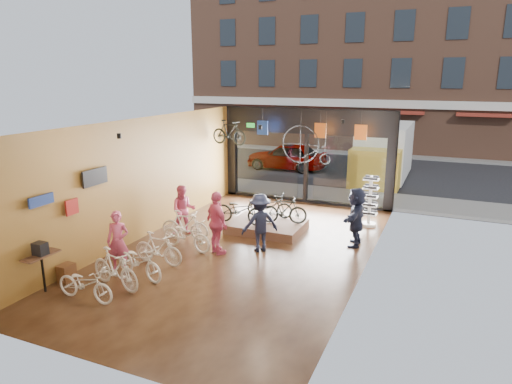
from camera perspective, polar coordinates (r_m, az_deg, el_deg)
The scene contains 35 objects.
ground_plane at distance 13.61m, azimuth -1.47°, elevation -7.49°, with size 7.00×12.00×0.04m, color black.
ceiling at distance 12.70m, azimuth -1.58°, elevation 8.82°, with size 7.00×12.00×0.04m, color black.
wall_left at distance 14.82m, azimuth -13.98°, elevation 1.67°, with size 0.04×12.00×3.80m, color olive.
wall_right at distance 12.02m, azimuth 13.89°, elevation -1.23°, with size 0.04×12.00×3.80m, color beige.
wall_back at distance 8.24m, azimuth -19.63°, elevation -8.94°, with size 7.00×0.04×3.80m, color beige.
storefront at distance 18.52m, azimuth 6.32°, elevation 4.49°, with size 7.00×0.26×3.80m, color black, non-canonical shape.
exit_sign at distance 19.09m, azimuth -0.66°, elevation 8.35°, with size 0.35×0.06×0.18m, color #198C26.
street_road at distance 27.46m, azimuth 11.79°, elevation 3.43°, with size 30.00×18.00×0.02m, color black.
sidewalk_near at distance 20.04m, azimuth 7.19°, elevation -0.18°, with size 30.00×2.40×0.12m, color slate.
sidewalk_far at distance 31.32m, azimuth 13.32°, elevation 4.79°, with size 30.00×2.00×0.12m, color slate.
opposite_building at distance 33.45m, azimuth 14.84°, elevation 17.23°, with size 26.00×5.00×14.00m, color brown.
street_car at distance 25.25m, azimuth 3.84°, elevation 4.49°, with size 1.75×4.34×1.48m, color gray.
box_truck at distance 22.97m, azimuth 15.45°, elevation 4.57°, with size 2.29×6.86×2.70m, color silver, non-canonical shape.
floor_bike_0 at distance 11.36m, azimuth -20.57°, elevation -10.69°, with size 0.54×1.56×0.82m, color silver.
floor_bike_1 at distance 11.73m, azimuth -17.19°, elevation -9.12°, with size 0.47×1.65×0.99m, color silver.
floor_bike_2 at distance 12.14m, azimuth -14.39°, elevation -8.39°, with size 0.59×1.68×0.88m, color silver.
floor_bike_3 at distance 12.83m, azimuth -12.14°, elevation -6.92°, with size 0.43×1.52×0.91m, color silver.
floor_bike_4 at distance 13.74m, azimuth -8.70°, elevation -5.32°, with size 0.61×1.74×0.92m, color silver.
floor_bike_5 at distance 14.56m, azimuth -8.90°, elevation -4.11°, with size 0.45×1.58×0.95m, color silver.
display_platform at distance 15.28m, azimuth 1.37°, elevation -4.33°, with size 2.40×1.80×0.30m, color #472B1F.
display_bike_left at distance 14.98m, azimuth -2.03°, elevation -2.26°, with size 0.61×1.76×0.92m, color black.
display_bike_mid at distance 15.02m, azimuth 3.49°, elevation -2.25°, with size 0.43×1.53×0.92m, color black.
display_bike_right at distance 15.68m, azimuth 1.73°, elevation -1.68°, with size 0.55×1.58×0.83m, color black.
customer_0 at distance 12.56m, azimuth -16.86°, elevation -5.93°, with size 0.60×0.39×1.64m, color #CC4C72.
customer_1 at distance 14.97m, azimuth -9.04°, elevation -2.24°, with size 0.79×0.62×1.63m, color #CC4C72.
customer_2 at distance 13.17m, azimuth -4.90°, elevation -3.89°, with size 1.09×0.45×1.86m, color #CC4C72.
customer_3 at distance 13.36m, azimuth 0.49°, elevation -3.87°, with size 1.12×0.64×1.73m, color #161C33.
customer_5 at distance 14.11m, azimuth 12.40°, elevation -3.04°, with size 1.68×0.53×1.81m, color #161C33.
sunglasses_rack at distance 16.07m, azimuth 14.05°, elevation -1.11°, with size 0.52×0.43×1.76m, color white, non-canonical shape.
wall_merch at distance 12.38m, azimuth -23.08°, elevation -4.44°, with size 0.40×2.40×2.60m, color navy, non-canonical shape.
penny_farthing at distance 17.19m, azimuth 6.52°, elevation 5.74°, with size 1.81×0.06×1.45m, color black, non-canonical shape.
hung_bike at distance 17.67m, azimuth -3.40°, elevation 7.43°, with size 0.45×1.58×0.95m, color black.
jersey_left at distance 18.15m, azimuth 0.81°, elevation 8.04°, with size 0.45×0.03×0.55m, color #1E3F99.
jersey_mid at distance 17.39m, azimuth 8.05°, elevation 7.62°, with size 0.45×0.03×0.55m, color #CC5919.
jersey_right at distance 17.06m, azimuth 12.95°, elevation 7.27°, with size 0.45×0.03×0.55m, color #CC5919.
Camera 1 is at (5.33, -11.46, 5.04)m, focal length 32.00 mm.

